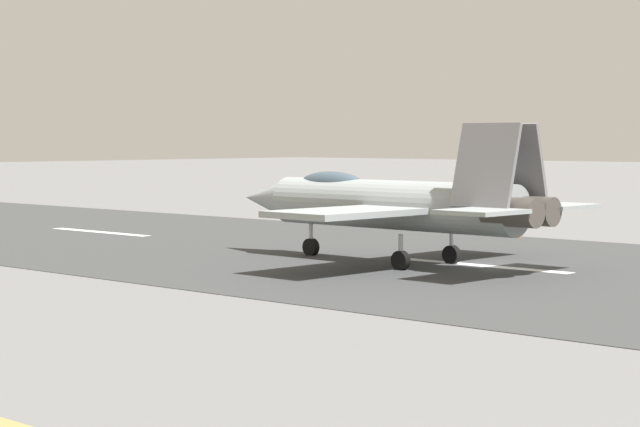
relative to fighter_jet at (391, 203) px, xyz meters
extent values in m
plane|color=slate|center=(-3.42, -1.74, -2.47)|extent=(400.00, 400.00, 0.00)
cube|color=#38393A|center=(-3.42, -1.74, -2.46)|extent=(240.00, 26.00, 0.02)
cube|color=white|center=(-3.32, -1.74, -2.45)|extent=(8.00, 0.70, 0.00)
cube|color=white|center=(21.79, -1.74, -2.45)|extent=(8.00, 0.70, 0.00)
cylinder|color=#939B9D|center=(-0.07, 0.00, -0.07)|extent=(12.14, 2.34, 2.01)
cone|color=#939B9D|center=(7.37, -0.21, -0.07)|extent=(2.84, 1.78, 1.70)
ellipsoid|color=#3F5160|center=(3.34, -0.09, 0.68)|extent=(3.63, 1.20, 1.10)
cylinder|color=#47423D|center=(-6.25, 0.73, -0.07)|extent=(2.23, 1.16, 1.10)
cylinder|color=#47423D|center=(-6.28, -0.37, -0.07)|extent=(2.23, 1.16, 1.10)
cube|color=#939B9D|center=(-0.96, 3.91, -0.17)|extent=(3.56, 5.86, 0.24)
cube|color=#939B9D|center=(-1.18, -3.85, -0.17)|extent=(3.56, 5.86, 0.24)
cube|color=#939B9D|center=(-6.20, 2.58, 0.03)|extent=(2.48, 2.87, 0.16)
cube|color=#939B9D|center=(-6.33, -2.22, 0.03)|extent=(2.48, 2.87, 0.16)
cube|color=slate|center=(-5.31, 1.05, 1.63)|extent=(2.63, 1.02, 3.14)
cube|color=slate|center=(-5.36, -0.75, 1.63)|extent=(2.63, 1.02, 3.14)
cylinder|color=silver|center=(4.58, -0.13, -1.77)|extent=(0.18, 0.18, 1.40)
cylinder|color=black|center=(4.58, -0.13, -2.09)|extent=(0.77, 0.32, 0.76)
cylinder|color=silver|center=(-1.82, 1.65, -1.77)|extent=(0.18, 0.18, 1.40)
cylinder|color=black|center=(-1.82, 1.65, -2.09)|extent=(0.77, 0.32, 0.76)
cylinder|color=silver|center=(-1.91, -1.55, -1.77)|extent=(0.18, 0.18, 1.40)
cylinder|color=black|center=(-1.91, -1.55, -2.09)|extent=(0.77, 0.32, 0.76)
cone|color=orange|center=(3.19, -14.27, -2.20)|extent=(0.44, 0.44, 0.55)
camera|label=1|loc=(-29.92, 36.93, 2.59)|focal=65.68mm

